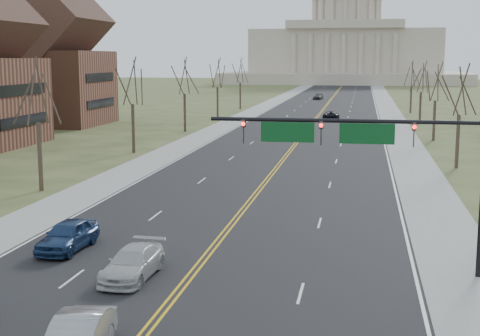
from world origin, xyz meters
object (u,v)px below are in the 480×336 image
at_px(car_sb_inner_second, 133,263).
at_px(car_far_nb, 331,115).
at_px(signal_mast, 365,145).
at_px(car_far_sb, 318,96).
at_px(car_sb_outer_second, 68,235).

relative_size(car_sb_inner_second, car_far_nb, 0.90).
bearing_deg(car_sb_inner_second, car_far_nb, 88.28).
bearing_deg(car_far_nb, signal_mast, 95.15).
xyz_separation_m(signal_mast, car_far_sb, (-10.41, 126.52, -4.99)).
distance_m(signal_mast, car_sb_outer_second, 15.35).
relative_size(signal_mast, car_far_nb, 2.38).
xyz_separation_m(car_sb_inner_second, car_far_sb, (-0.54, 129.38, 0.09)).
height_order(car_sb_inner_second, car_far_sb, car_far_sb).
distance_m(signal_mast, car_sb_inner_second, 11.46).
bearing_deg(car_far_nb, car_sb_outer_second, 84.01).
height_order(car_sb_outer_second, car_far_nb, car_sb_outer_second).
distance_m(signal_mast, car_far_nb, 75.04).
height_order(signal_mast, car_sb_inner_second, signal_mast).
bearing_deg(signal_mast, car_far_sb, 94.70).
height_order(signal_mast, car_far_sb, signal_mast).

